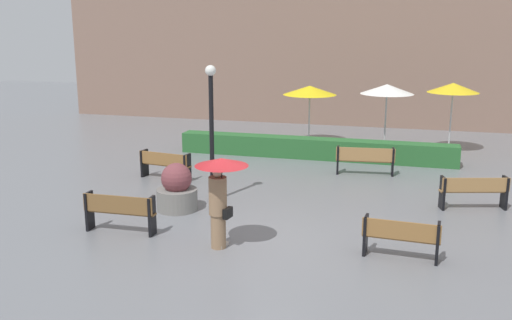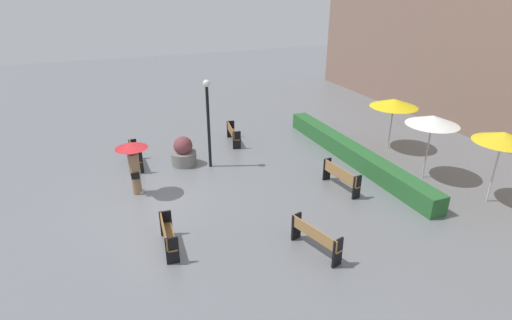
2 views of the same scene
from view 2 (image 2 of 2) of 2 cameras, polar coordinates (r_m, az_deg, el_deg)
ground_plane at (r=14.76m, az=-14.47°, el=-5.27°), size 60.00×60.00×0.00m
bench_near_right at (r=11.83m, az=-12.43°, el=-10.22°), size 1.55×0.45×0.82m
bench_back_row at (r=15.01m, az=11.88°, el=-2.21°), size 1.84×0.51×0.88m
bench_far_left at (r=19.00m, az=-3.31°, el=3.85°), size 1.69×0.60×0.84m
bench_near_left at (r=17.26m, az=-16.78°, el=0.85°), size 1.68×0.36×0.90m
bench_far_right at (r=11.53m, az=8.37°, el=-10.68°), size 1.73×0.78×0.85m
pedestrian_with_umbrella at (r=14.63m, az=-16.98°, el=0.04°), size 1.11×1.11×1.96m
planter_pot at (r=16.95m, az=-10.22°, el=1.03°), size 1.04×1.04×1.23m
lamp_post at (r=16.00m, az=-6.81°, el=6.41°), size 0.28×0.28×3.62m
patio_umbrella_yellow at (r=18.84m, az=18.97°, el=7.64°), size 2.08×2.08×2.31m
patio_umbrella_white at (r=16.26m, az=23.76°, el=5.17°), size 1.93×1.93×2.52m
patio_umbrella_yellow_far at (r=15.39m, az=31.62°, el=2.75°), size 1.85×1.85×2.56m
hedge_strip at (r=17.51m, az=13.49°, el=0.92°), size 9.77×0.70×0.72m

